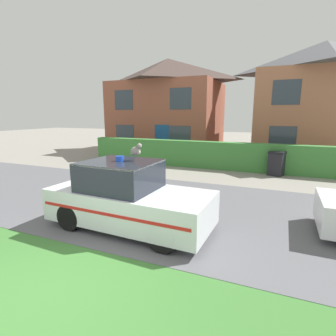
% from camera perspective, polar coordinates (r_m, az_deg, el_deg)
% --- Properties ---
extents(ground_plane, '(80.00, 80.00, 0.00)m').
position_cam_1_polar(ground_plane, '(5.00, -25.61, -23.21)').
color(ground_plane, gray).
extents(road_strip, '(28.00, 6.12, 0.01)m').
position_cam_1_polar(road_strip, '(8.24, -1.87, -7.94)').
color(road_strip, '#5B5B60').
rests_on(road_strip, ground).
extents(lawn_verge, '(28.00, 2.24, 0.01)m').
position_cam_1_polar(lawn_verge, '(5.14, -23.25, -21.89)').
color(lawn_verge, '#3D7533').
rests_on(lawn_verge, ground).
extents(garden_hedge, '(13.65, 0.59, 1.39)m').
position_cam_1_polar(garden_hedge, '(13.77, 9.00, 2.82)').
color(garden_hedge, '#3D7F38').
rests_on(garden_hedge, ground).
extents(police_car, '(4.06, 1.85, 1.77)m').
position_cam_1_polar(police_car, '(6.51, -8.77, -6.45)').
color(police_car, black).
rests_on(police_car, road_strip).
extents(cat, '(0.36, 0.20, 0.32)m').
position_cam_1_polar(cat, '(6.36, -6.90, 3.84)').
color(cat, gray).
rests_on(cat, police_car).
extents(house_left, '(7.77, 5.95, 6.71)m').
position_cam_1_polar(house_left, '(20.07, -0.06, 13.49)').
color(house_left, '#93513D').
rests_on(house_left, ground).
extents(house_right, '(7.64, 6.26, 7.00)m').
position_cam_1_polar(house_right, '(18.88, 30.29, 12.50)').
color(house_right, '#A86B4C').
rests_on(house_right, ground).
extents(wheelie_bin, '(0.81, 0.77, 1.11)m').
position_cam_1_polar(wheelie_bin, '(12.95, 22.54, 0.93)').
color(wheelie_bin, black).
rests_on(wheelie_bin, ground).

